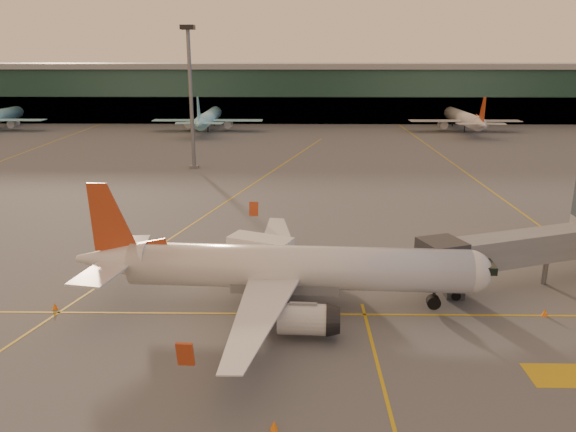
{
  "coord_description": "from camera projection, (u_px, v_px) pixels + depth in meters",
  "views": [
    {
      "loc": [
        -0.78,
        -37.7,
        21.11
      ],
      "look_at": [
        -1.59,
        17.1,
        5.0
      ],
      "focal_mm": 35.0,
      "sensor_mm": 36.0,
      "label": 1
    }
  ],
  "objects": [
    {
      "name": "cone_tail",
      "position": [
        55.0,
        306.0,
        47.74
      ],
      "size": [
        0.45,
        0.45,
        0.57
      ],
      "color": "orange",
      "rests_on": "ground"
    },
    {
      "name": "cone_wing_left",
      "position": [
        282.0,
        243.0,
        63.56
      ],
      "size": [
        0.48,
        0.48,
        0.61
      ],
      "color": "orange",
      "rests_on": "ground"
    },
    {
      "name": "taxi_markings",
      "position": [
        253.0,
        197.0,
        84.88
      ],
      "size": [
        100.12,
        173.0,
        0.01
      ],
      "color": "gold",
      "rests_on": "ground"
    },
    {
      "name": "distant_aircraft_row",
      "position": [
        224.0,
        131.0,
        155.6
      ],
      "size": [
        290.0,
        34.0,
        13.0
      ],
      "color": "#98EBFE",
      "rests_on": "ground"
    },
    {
      "name": "mast_west_near",
      "position": [
        190.0,
        87.0,
        101.51
      ],
      "size": [
        2.4,
        2.4,
        25.6
      ],
      "color": "slate",
      "rests_on": "ground"
    },
    {
      "name": "terminal",
      "position": [
        299.0,
        92.0,
        175.65
      ],
      "size": [
        400.0,
        20.0,
        17.6
      ],
      "color": "#19382D",
      "rests_on": "ground"
    },
    {
      "name": "cone_wing_right",
      "position": [
        274.0,
        425.0,
        32.52
      ],
      "size": [
        0.46,
        0.46,
        0.59
      ],
      "color": "orange",
      "rests_on": "ground"
    },
    {
      "name": "cone_nose",
      "position": [
        545.0,
        312.0,
        46.54
      ],
      "size": [
        0.49,
        0.49,
        0.62
      ],
      "color": "orange",
      "rests_on": "ground"
    },
    {
      "name": "catering_truck",
      "position": [
        261.0,
        257.0,
        52.43
      ],
      "size": [
        6.41,
        4.7,
        4.57
      ],
      "rotation": [
        0.0,
        0.0,
        -0.41
      ],
      "color": "#AF3E19",
      "rests_on": "ground"
    },
    {
      "name": "main_airplane",
      "position": [
        284.0,
        269.0,
        47.35
      ],
      "size": [
        35.33,
        31.82,
        10.66
      ],
      "rotation": [
        0.0,
        0.0,
        -0.05
      ],
      "color": "silver",
      "rests_on": "ground"
    },
    {
      "name": "ground",
      "position": [
        306.0,
        344.0,
        42.1
      ],
      "size": [
        600.0,
        600.0,
        0.0
      ],
      "primitive_type": "plane",
      "color": "#4C4F54",
      "rests_on": "ground"
    },
    {
      "name": "jet_bridge",
      "position": [
        559.0,
        245.0,
        52.55
      ],
      "size": [
        26.52,
        12.2,
        5.46
      ],
      "color": "slate",
      "rests_on": "ground"
    }
  ]
}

